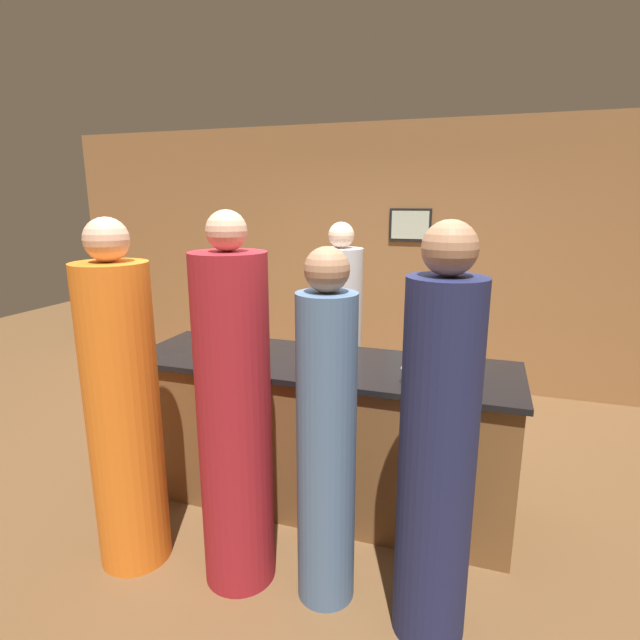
{
  "coord_description": "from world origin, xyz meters",
  "views": [
    {
      "loc": [
        0.97,
        -2.92,
        2.01
      ],
      "look_at": [
        -0.04,
        0.1,
        1.24
      ],
      "focal_mm": 28.0,
      "sensor_mm": 36.0,
      "label": 1
    }
  ],
  "objects": [
    {
      "name": "wine_glass_4",
      "position": [
        -0.3,
        -0.3,
        1.13
      ],
      "size": [
        0.08,
        0.08,
        0.18
      ],
      "color": "silver",
      "rests_on": "bar_counter"
    },
    {
      "name": "wine_bottle_0",
      "position": [
        0.91,
        -0.08,
        1.11
      ],
      "size": [
        0.08,
        0.08,
        0.31
      ],
      "color": "black",
      "rests_on": "bar_counter"
    },
    {
      "name": "bartender",
      "position": [
        -0.09,
        0.78,
        0.86
      ],
      "size": [
        0.34,
        0.34,
        1.85
      ],
      "rotation": [
        0.0,
        0.0,
        3.14
      ],
      "color": "#B2B2B7",
      "rests_on": "ground_plane"
    },
    {
      "name": "guest_1",
      "position": [
        0.83,
        -0.86,
        0.91
      ],
      "size": [
        0.34,
        0.34,
        1.94
      ],
      "color": "#1E234C",
      "rests_on": "ground_plane"
    },
    {
      "name": "wine_glass_3",
      "position": [
        -0.02,
        -0.26,
        1.1
      ],
      "size": [
        0.08,
        0.08,
        0.15
      ],
      "color": "silver",
      "rests_on": "bar_counter"
    },
    {
      "name": "back_wall",
      "position": [
        0.0,
        2.49,
        1.4
      ],
      "size": [
        8.0,
        0.08,
        2.8
      ],
      "color": "olive",
      "rests_on": "ground_plane"
    },
    {
      "name": "guest_0",
      "position": [
        0.3,
        -0.81,
        0.86
      ],
      "size": [
        0.29,
        0.29,
        1.81
      ],
      "color": "#4C6B93",
      "rests_on": "ground_plane"
    },
    {
      "name": "guest_2",
      "position": [
        -0.83,
        -0.88,
        0.89
      ],
      "size": [
        0.39,
        0.39,
        1.93
      ],
      "color": "orange",
      "rests_on": "ground_plane"
    },
    {
      "name": "bar_counter",
      "position": [
        0.0,
        0.0,
        0.5
      ],
      "size": [
        2.51,
        0.8,
        0.99
      ],
      "color": "brown",
      "rests_on": "ground_plane"
    },
    {
      "name": "wine_glass_0",
      "position": [
        -0.49,
        -0.0,
        1.1
      ],
      "size": [
        0.06,
        0.06,
        0.15
      ],
      "color": "silver",
      "rests_on": "bar_counter"
    },
    {
      "name": "ground_plane",
      "position": [
        0.0,
        0.0,
        0.0
      ],
      "size": [
        14.0,
        14.0,
        0.0
      ],
      "primitive_type": "plane",
      "color": "brown"
    },
    {
      "name": "wine_glass_2",
      "position": [
        0.2,
        -0.19,
        1.11
      ],
      "size": [
        0.07,
        0.07,
        0.16
      ],
      "color": "silver",
      "rests_on": "bar_counter"
    },
    {
      "name": "guest_3",
      "position": [
        -0.19,
        -0.83,
        0.91
      ],
      "size": [
        0.38,
        0.38,
        1.97
      ],
      "color": "maroon",
      "rests_on": "ground_plane"
    },
    {
      "name": "wine_glass_1",
      "position": [
        0.6,
        -0.23,
        1.12
      ],
      "size": [
        0.08,
        0.08,
        0.17
      ],
      "color": "silver",
      "rests_on": "bar_counter"
    }
  ]
}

